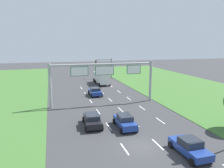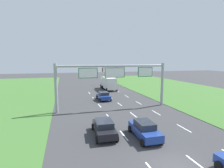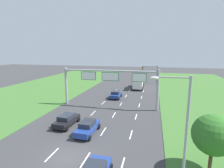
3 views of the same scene
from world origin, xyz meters
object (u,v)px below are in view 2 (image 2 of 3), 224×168
object	(u,v)px
car_far_ahead	(145,129)
sign_gantry	(114,77)
car_near_red	(104,96)
box_truck	(108,83)
car_mid_lane	(104,127)
traffic_light_mast	(111,72)

from	to	relation	value
car_far_ahead	sign_gantry	xyz separation A→B (m)	(0.08, 10.72, 4.12)
car_near_red	box_truck	world-z (taller)	box_truck
car_mid_lane	car_far_ahead	bearing A→B (deg)	-20.53
box_truck	traffic_light_mast	distance (m)	9.46
sign_gantry	traffic_light_mast	bearing A→B (deg)	75.84
car_far_ahead	car_mid_lane	bearing A→B (deg)	158.21
car_near_red	box_truck	bearing A→B (deg)	70.42
car_mid_lane	box_truck	world-z (taller)	box_truck
car_far_ahead	box_truck	distance (m)	28.45
traffic_light_mast	car_mid_lane	bearing A→B (deg)	-106.28
car_near_red	traffic_light_mast	world-z (taller)	traffic_light_mast
car_near_red	traffic_light_mast	distance (m)	21.34
box_truck	traffic_light_mast	xyz separation A→B (m)	(3.02, 8.70, 2.14)
car_mid_lane	car_far_ahead	xyz separation A→B (m)	(3.63, -1.58, 0.02)
car_mid_lane	sign_gantry	xyz separation A→B (m)	(3.71, 9.14, 4.15)
sign_gantry	traffic_light_mast	world-z (taller)	sign_gantry
car_mid_lane	sign_gantry	distance (m)	10.70
car_mid_lane	sign_gantry	world-z (taller)	sign_gantry
car_mid_lane	traffic_light_mast	distance (m)	36.93
car_far_ahead	sign_gantry	bearing A→B (deg)	91.28
car_near_red	car_far_ahead	size ratio (longest dim) A/B	0.94
traffic_light_mast	car_far_ahead	bearing A→B (deg)	-100.27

